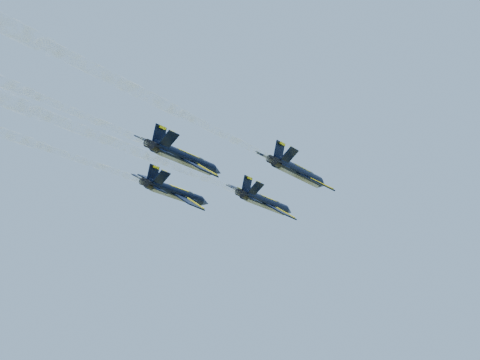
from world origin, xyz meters
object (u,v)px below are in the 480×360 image
Objects in this scene: jet_lead at (266,203)px; jet_right at (299,173)px; jet_left at (176,193)px; jet_slot at (186,159)px.

jet_lead is 1.00× the size of jet_right.
jet_left is 1.00× the size of jet_slot.
jet_right is (12.22, -8.45, 0.00)m from jet_lead.
jet_left is (-8.38, -12.79, 0.00)m from jet_lead.
jet_lead is at bearing 88.61° from jet_slot.
jet_right is at bearing -42.82° from jet_lead.
jet_slot is at bearing -91.39° from jet_lead.
jet_lead and jet_right have the same top height.
jet_lead is 14.86m from jet_right.
jet_lead is 23.13m from jet_slot.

